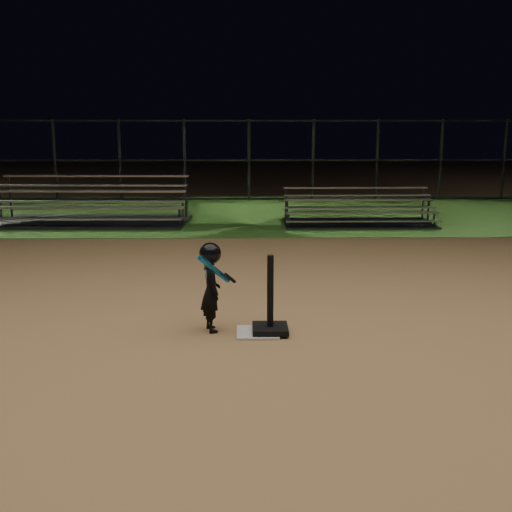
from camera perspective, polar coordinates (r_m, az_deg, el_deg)
The scene contains 8 objects.
ground at distance 6.67m, azimuth 0.16°, elevation -7.20°, with size 80.00×80.00×0.00m, color #A4794A.
grass_strip at distance 16.46m, azimuth -0.57°, elevation 4.06°, with size 60.00×8.00×0.01m, color #2D5E1E.
home_plate at distance 6.67m, azimuth 0.16°, elevation -7.11°, with size 0.45×0.45×0.02m, color beige.
batting_tee at distance 6.62m, azimuth 1.32°, elevation -5.70°, with size 0.38×0.38×0.84m.
child_batter at distance 6.64m, azimuth -4.21°, elevation -2.64°, with size 0.43×0.56×0.98m.
bleacher_left at distance 14.98m, azimuth -15.01°, elevation 3.78°, with size 4.54×2.31×1.10m.
bleacher_right at distance 14.48m, azimuth 9.43°, elevation 3.54°, with size 3.43×1.68×0.84m.
backstop_fence at distance 19.34m, azimuth -0.65°, elevation 8.87°, with size 20.08×0.08×2.50m.
Camera 1 is at (-0.13, -6.32, 2.14)m, focal length 43.16 mm.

